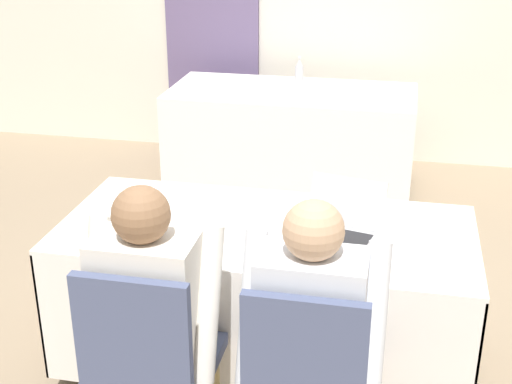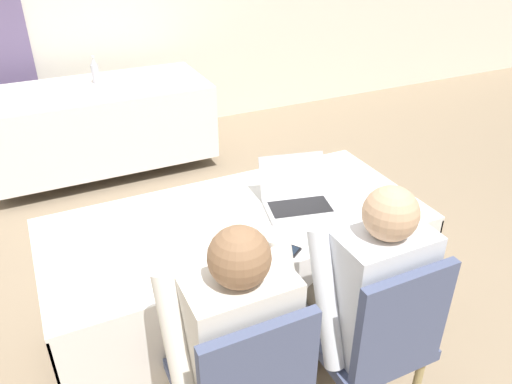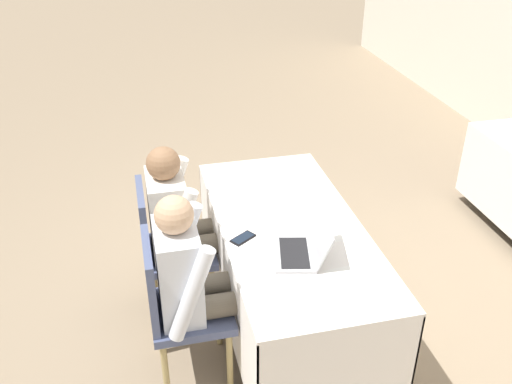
{
  "view_description": "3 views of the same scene",
  "coord_description": "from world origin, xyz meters",
  "px_view_note": "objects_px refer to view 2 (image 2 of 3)",
  "views": [
    {
      "loc": [
        0.53,
        -2.71,
        2.06
      ],
      "look_at": [
        0.0,
        -0.21,
        0.98
      ],
      "focal_mm": 50.0,
      "sensor_mm": 36.0,
      "label": 1
    },
    {
      "loc": [
        -0.76,
        -1.81,
        2.0
      ],
      "look_at": [
        0.0,
        -0.21,
        0.98
      ],
      "focal_mm": 35.0,
      "sensor_mm": 36.0,
      "label": 2
    },
    {
      "loc": [
        2.7,
        -0.84,
        2.57
      ],
      "look_at": [
        0.0,
        -0.21,
        0.98
      ],
      "focal_mm": 40.0,
      "sensor_mm": 36.0,
      "label": 3
    }
  ],
  "objects_px": {
    "person_white_shirt": "(365,290)",
    "person_checkered_shirt": "(232,336)",
    "cell_phone": "(283,248)",
    "chair_near_right": "(376,336)",
    "water_bottle": "(95,71)",
    "laptop": "(298,198)"
  },
  "relations": [
    {
      "from": "person_white_shirt",
      "to": "chair_near_right",
      "type": "bearing_deg",
      "value": 90.0
    },
    {
      "from": "person_white_shirt",
      "to": "person_checkered_shirt",
      "type": "bearing_deg",
      "value": 0.0
    },
    {
      "from": "water_bottle",
      "to": "person_white_shirt",
      "type": "bearing_deg",
      "value": -80.35
    },
    {
      "from": "cell_phone",
      "to": "laptop",
      "type": "bearing_deg",
      "value": 16.61
    },
    {
      "from": "laptop",
      "to": "cell_phone",
      "type": "height_order",
      "value": "laptop"
    },
    {
      "from": "cell_phone",
      "to": "person_checkered_shirt",
      "type": "height_order",
      "value": "person_checkered_shirt"
    },
    {
      "from": "person_checkered_shirt",
      "to": "person_white_shirt",
      "type": "xyz_separation_m",
      "value": [
        0.57,
        0.0,
        0.0
      ]
    },
    {
      "from": "cell_phone",
      "to": "person_checkered_shirt",
      "type": "xyz_separation_m",
      "value": [
        -0.37,
        -0.31,
        -0.07
      ]
    },
    {
      "from": "chair_near_right",
      "to": "person_checkered_shirt",
      "type": "height_order",
      "value": "person_checkered_shirt"
    },
    {
      "from": "chair_near_right",
      "to": "person_white_shirt",
      "type": "relative_size",
      "value": 0.78
    },
    {
      "from": "person_checkered_shirt",
      "to": "person_white_shirt",
      "type": "relative_size",
      "value": 1.0
    },
    {
      "from": "person_white_shirt",
      "to": "cell_phone",
      "type": "bearing_deg",
      "value": -56.42
    },
    {
      "from": "cell_phone",
      "to": "chair_near_right",
      "type": "bearing_deg",
      "value": -97.44
    },
    {
      "from": "cell_phone",
      "to": "person_checkered_shirt",
      "type": "relative_size",
      "value": 0.14
    },
    {
      "from": "chair_near_right",
      "to": "person_checkered_shirt",
      "type": "bearing_deg",
      "value": -10.25
    },
    {
      "from": "water_bottle",
      "to": "person_checkered_shirt",
      "type": "height_order",
      "value": "person_checkered_shirt"
    },
    {
      "from": "water_bottle",
      "to": "person_white_shirt",
      "type": "relative_size",
      "value": 0.19
    },
    {
      "from": "water_bottle",
      "to": "cell_phone",
      "type": "bearing_deg",
      "value": -83.57
    },
    {
      "from": "chair_near_right",
      "to": "person_white_shirt",
      "type": "xyz_separation_m",
      "value": [
        0.0,
        0.1,
        0.16
      ]
    },
    {
      "from": "laptop",
      "to": "person_checkered_shirt",
      "type": "relative_size",
      "value": 0.33
    },
    {
      "from": "water_bottle",
      "to": "person_white_shirt",
      "type": "xyz_separation_m",
      "value": [
        0.51,
        -2.99,
        -0.16
      ]
    },
    {
      "from": "water_bottle",
      "to": "chair_near_right",
      "type": "distance_m",
      "value": 3.15
    }
  ]
}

